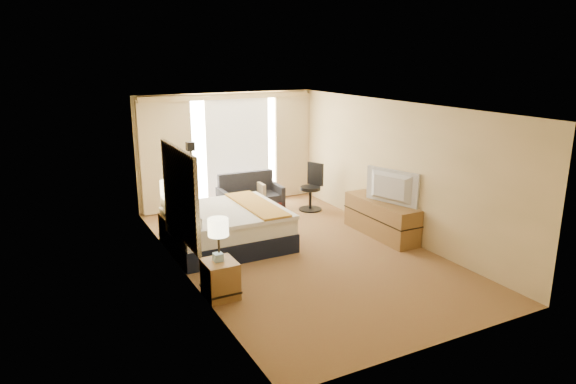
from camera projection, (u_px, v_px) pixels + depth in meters
name	position (u px, v px, depth m)	size (l,w,h in m)	color
floor	(298.00, 251.00, 9.26)	(4.20, 7.00, 0.02)	#5D261A
ceiling	(299.00, 106.00, 8.58)	(4.20, 7.00, 0.02)	white
wall_back	(227.00, 149.00, 11.92)	(4.20, 0.02, 2.60)	beige
wall_front	(444.00, 245.00, 5.92)	(4.20, 0.02, 2.60)	beige
wall_left	(181.00, 196.00, 7.99)	(0.02, 7.00, 2.60)	beige
wall_right	(395.00, 169.00, 9.86)	(0.02, 7.00, 2.60)	beige
headboard	(180.00, 194.00, 8.18)	(0.06, 1.85, 1.50)	black
nightstand_left	(220.00, 279.00, 7.46)	(0.45, 0.52, 0.55)	olive
nightstand_right	(174.00, 229.00, 9.60)	(0.45, 0.52, 0.55)	olive
media_dresser	(381.00, 218.00, 9.98)	(0.50, 1.80, 0.70)	olive
window	(237.00, 148.00, 12.00)	(2.30, 0.02, 2.30)	white
curtains	(228.00, 145.00, 11.79)	(4.12, 0.19, 2.56)	beige
bed	(226.00, 227.00, 9.42)	(2.06, 1.88, 1.00)	black
loveseat	(250.00, 199.00, 11.49)	(1.41, 0.79, 0.87)	maroon
floor_lamp	(191.00, 166.00, 10.62)	(0.21, 0.21, 1.70)	black
desk_chair	(312.00, 189.00, 11.62)	(0.54, 0.54, 1.07)	black
lamp_left	(218.00, 228.00, 7.31)	(0.30, 0.30, 0.63)	black
lamp_right	(169.00, 188.00, 9.38)	(0.31, 0.31, 0.66)	black
tissue_box	(218.00, 257.00, 7.38)	(0.13, 0.13, 0.12)	#8FB7DE
telephone	(174.00, 212.00, 9.59)	(0.19, 0.15, 0.08)	black
television	(389.00, 188.00, 9.57)	(1.13, 0.15, 0.65)	black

